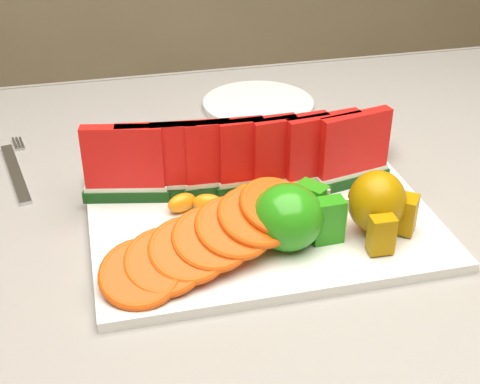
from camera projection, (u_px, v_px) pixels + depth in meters
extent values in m
cube|color=#4E2F20|center=(216.00, 246.00, 0.79)|extent=(1.40, 0.90, 0.03)
cube|color=#4E2F20|center=(472.00, 244.00, 1.44)|extent=(0.06, 0.06, 0.72)
cube|color=slate|center=(215.00, 233.00, 0.78)|extent=(1.52, 1.02, 0.01)
cube|color=slate|center=(162.00, 125.00, 1.26)|extent=(1.52, 0.01, 0.20)
cube|color=silver|center=(261.00, 218.00, 0.80)|extent=(0.40, 0.30, 0.01)
ellipsoid|color=#3E8A1D|center=(287.00, 217.00, 0.72)|extent=(0.10, 0.10, 0.07)
cube|color=#3E8A1D|center=(328.00, 221.00, 0.73)|extent=(0.04, 0.02, 0.05)
cube|color=beige|center=(333.00, 220.00, 0.73)|extent=(0.03, 0.01, 0.05)
cube|color=#3E8A1D|center=(311.00, 205.00, 0.76)|extent=(0.04, 0.04, 0.05)
cube|color=beige|center=(316.00, 205.00, 0.76)|extent=(0.02, 0.03, 0.05)
ellipsoid|color=#AF8C05|center=(377.00, 202.00, 0.74)|extent=(0.08, 0.08, 0.07)
cube|color=#AF8C05|center=(382.00, 235.00, 0.71)|extent=(0.03, 0.02, 0.04)
cube|color=#AF8C05|center=(408.00, 214.00, 0.75)|extent=(0.03, 0.03, 0.04)
cylinder|color=silver|center=(258.00, 104.00, 1.09)|extent=(0.21, 0.21, 0.01)
cube|color=silver|center=(15.00, 173.00, 0.89)|extent=(0.05, 0.17, 0.00)
cube|color=silver|center=(15.00, 144.00, 0.97)|extent=(0.01, 0.04, 0.00)
cube|color=silver|center=(18.00, 144.00, 0.97)|extent=(0.01, 0.04, 0.00)
cube|color=silver|center=(22.00, 143.00, 0.97)|extent=(0.01, 0.04, 0.00)
cube|color=#104119|center=(127.00, 194.00, 0.82)|extent=(0.11, 0.04, 0.01)
cube|color=silver|center=(126.00, 187.00, 0.81)|extent=(0.10, 0.04, 0.01)
cube|color=red|center=(123.00, 157.00, 0.79)|extent=(0.10, 0.04, 0.08)
cube|color=#104119|center=(160.00, 192.00, 0.82)|extent=(0.11, 0.04, 0.01)
cube|color=silver|center=(159.00, 185.00, 0.82)|extent=(0.10, 0.03, 0.01)
cube|color=red|center=(157.00, 155.00, 0.79)|extent=(0.10, 0.03, 0.08)
cube|color=#104119|center=(193.00, 190.00, 0.83)|extent=(0.11, 0.03, 0.01)
cube|color=silver|center=(192.00, 183.00, 0.82)|extent=(0.10, 0.03, 0.01)
cube|color=red|center=(191.00, 153.00, 0.80)|extent=(0.10, 0.02, 0.08)
cube|color=#104119|center=(225.00, 188.00, 0.83)|extent=(0.11, 0.02, 0.01)
cube|color=silver|center=(225.00, 181.00, 0.82)|extent=(0.10, 0.02, 0.01)
cube|color=red|center=(224.00, 151.00, 0.80)|extent=(0.10, 0.02, 0.08)
cube|color=#104119|center=(257.00, 186.00, 0.83)|extent=(0.11, 0.02, 0.01)
cube|color=silver|center=(257.00, 179.00, 0.83)|extent=(0.10, 0.02, 0.01)
cube|color=red|center=(257.00, 149.00, 0.81)|extent=(0.10, 0.02, 0.08)
cube|color=#104119|center=(289.00, 184.00, 0.84)|extent=(0.11, 0.03, 0.01)
cube|color=silver|center=(289.00, 177.00, 0.83)|extent=(0.10, 0.03, 0.01)
cube|color=red|center=(290.00, 147.00, 0.81)|extent=(0.10, 0.02, 0.08)
cube|color=#104119|center=(320.00, 181.00, 0.84)|extent=(0.11, 0.04, 0.01)
cube|color=silver|center=(320.00, 175.00, 0.84)|extent=(0.10, 0.03, 0.01)
cube|color=red|center=(322.00, 145.00, 0.82)|extent=(0.10, 0.03, 0.08)
cube|color=#104119|center=(351.00, 179.00, 0.85)|extent=(0.11, 0.04, 0.01)
cube|color=silver|center=(351.00, 173.00, 0.84)|extent=(0.10, 0.04, 0.01)
cube|color=red|center=(354.00, 143.00, 0.82)|extent=(0.10, 0.04, 0.08)
cylinder|color=#F54005|center=(140.00, 274.00, 0.67)|extent=(0.09, 0.09, 0.03)
torus|color=red|center=(140.00, 274.00, 0.67)|extent=(0.10, 0.10, 0.04)
cylinder|color=#F54005|center=(165.00, 262.00, 0.68)|extent=(0.08, 0.08, 0.03)
torus|color=red|center=(165.00, 262.00, 0.68)|extent=(0.09, 0.09, 0.04)
cylinder|color=#F54005|center=(188.00, 250.00, 0.69)|extent=(0.08, 0.08, 0.03)
torus|color=red|center=(188.00, 250.00, 0.69)|extent=(0.09, 0.09, 0.04)
cylinder|color=#F54005|center=(212.00, 239.00, 0.70)|extent=(0.09, 0.09, 0.03)
torus|color=red|center=(212.00, 239.00, 0.70)|extent=(0.10, 0.10, 0.04)
cylinder|color=#F54005|center=(234.00, 228.00, 0.71)|extent=(0.09, 0.09, 0.03)
torus|color=red|center=(234.00, 228.00, 0.71)|extent=(0.11, 0.10, 0.04)
cylinder|color=#F54005|center=(256.00, 217.00, 0.72)|extent=(0.10, 0.10, 0.03)
torus|color=red|center=(256.00, 217.00, 0.72)|extent=(0.11, 0.11, 0.04)
cylinder|color=#F54005|center=(277.00, 206.00, 0.72)|extent=(0.10, 0.10, 0.03)
torus|color=red|center=(277.00, 206.00, 0.72)|extent=(0.12, 0.11, 0.04)
cylinder|color=#F54005|center=(156.00, 161.00, 0.87)|extent=(0.07, 0.07, 0.03)
torus|color=red|center=(156.00, 161.00, 0.87)|extent=(0.08, 0.08, 0.03)
cylinder|color=#F54005|center=(192.00, 155.00, 0.88)|extent=(0.07, 0.07, 0.03)
torus|color=red|center=(192.00, 155.00, 0.88)|extent=(0.08, 0.08, 0.03)
cylinder|color=#F54005|center=(228.00, 149.00, 0.89)|extent=(0.08, 0.08, 0.03)
torus|color=red|center=(228.00, 149.00, 0.89)|extent=(0.09, 0.09, 0.03)
cylinder|color=#F54005|center=(262.00, 143.00, 0.90)|extent=(0.08, 0.08, 0.03)
torus|color=red|center=(262.00, 143.00, 0.90)|extent=(0.09, 0.09, 0.03)
cylinder|color=#F54005|center=(296.00, 138.00, 0.91)|extent=(0.09, 0.09, 0.03)
torus|color=red|center=(296.00, 138.00, 0.91)|extent=(0.10, 0.10, 0.03)
cylinder|color=#F54005|center=(330.00, 132.00, 0.91)|extent=(0.09, 0.09, 0.03)
torus|color=red|center=(330.00, 132.00, 0.91)|extent=(0.10, 0.10, 0.03)
cylinder|color=#F54005|center=(363.00, 127.00, 0.92)|extent=(0.09, 0.09, 0.03)
torus|color=red|center=(363.00, 127.00, 0.92)|extent=(0.11, 0.11, 0.03)
ellipsoid|color=orange|center=(182.00, 203.00, 0.79)|extent=(0.04, 0.03, 0.02)
ellipsoid|color=orange|center=(208.00, 203.00, 0.79)|extent=(0.04, 0.03, 0.02)
ellipsoid|color=orange|center=(225.00, 209.00, 0.78)|extent=(0.02, 0.04, 0.02)
ellipsoid|color=orange|center=(240.00, 197.00, 0.80)|extent=(0.04, 0.02, 0.02)
ellipsoid|color=orange|center=(249.00, 192.00, 0.81)|extent=(0.04, 0.03, 0.02)
ellipsoid|color=orange|center=(274.00, 199.00, 0.80)|extent=(0.04, 0.02, 0.02)
ellipsoid|color=orange|center=(294.00, 193.00, 0.81)|extent=(0.02, 0.04, 0.02)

